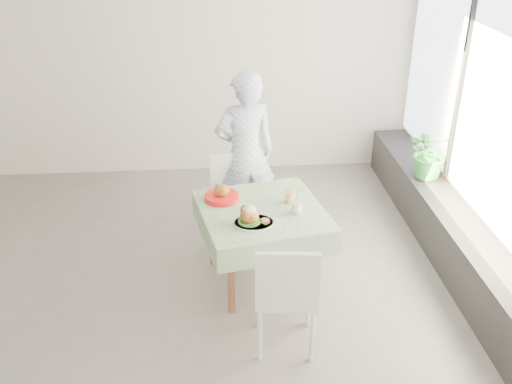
{
  "coord_description": "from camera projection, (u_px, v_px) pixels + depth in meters",
  "views": [
    {
      "loc": [
        0.55,
        -4.31,
        3.14
      ],
      "look_at": [
        0.89,
        0.06,
        0.89
      ],
      "focal_mm": 40.0,
      "sensor_mm": 36.0,
      "label": 1
    }
  ],
  "objects": [
    {
      "name": "floor",
      "position": [
        159.0,
        284.0,
        5.22
      ],
      "size": [
        6.0,
        6.0,
        0.0
      ],
      "primitive_type": "plane",
      "color": "#5C5957",
      "rests_on": "ground"
    },
    {
      "name": "wall_back",
      "position": [
        165.0,
        63.0,
        6.79
      ],
      "size": [
        6.0,
        0.02,
        2.8
      ],
      "primitive_type": "cube",
      "color": "silver",
      "rests_on": "ground"
    },
    {
      "name": "wall_front",
      "position": [
        90.0,
        371.0,
        2.36
      ],
      "size": [
        6.0,
        0.02,
        2.8
      ],
      "primitive_type": "cube",
      "color": "silver",
      "rests_on": "ground"
    },
    {
      "name": "wall_right",
      "position": [
        506.0,
        132.0,
        4.79
      ],
      "size": [
        0.02,
        5.0,
        2.8
      ],
      "primitive_type": "cube",
      "color": "silver",
      "rests_on": "ground"
    },
    {
      "name": "window_pane",
      "position": [
        509.0,
        103.0,
        4.67
      ],
      "size": [
        0.01,
        4.8,
        2.18
      ],
      "primitive_type": "cube",
      "color": "#D1E0F9",
      "rests_on": "ground"
    },
    {
      "name": "window_ledge",
      "position": [
        461.0,
        248.0,
        5.3
      ],
      "size": [
        0.4,
        4.8,
        0.5
      ],
      "primitive_type": "cube",
      "color": "black",
      "rests_on": "ground"
    },
    {
      "name": "cafe_table",
      "position": [
        262.0,
        237.0,
        5.08
      ],
      "size": [
        1.23,
        1.23,
        0.74
      ],
      "color": "brown",
      "rests_on": "ground"
    },
    {
      "name": "chair_far",
      "position": [
        235.0,
        215.0,
        5.8
      ],
      "size": [
        0.47,
        0.47,
        0.89
      ],
      "color": "white",
      "rests_on": "ground"
    },
    {
      "name": "chair_near",
      "position": [
        285.0,
        313.0,
        4.39
      ],
      "size": [
        0.5,
        0.5,
        0.98
      ],
      "color": "white",
      "rests_on": "ground"
    },
    {
      "name": "diner",
      "position": [
        245.0,
        154.0,
        5.74
      ],
      "size": [
        0.7,
        0.53,
        1.71
      ],
      "primitive_type": "imported",
      "rotation": [
        0.0,
        0.0,
        3.35
      ],
      "color": "#87ADD8",
      "rests_on": "ground"
    },
    {
      "name": "main_dish",
      "position": [
        251.0,
        218.0,
        4.7
      ],
      "size": [
        0.34,
        0.34,
        0.17
      ],
      "color": "white",
      "rests_on": "cafe_table"
    },
    {
      "name": "juice_cup_orange",
      "position": [
        289.0,
        196.0,
        5.03
      ],
      "size": [
        0.09,
        0.09,
        0.25
      ],
      "color": "white",
      "rests_on": "cafe_table"
    },
    {
      "name": "juice_cup_lemonade",
      "position": [
        297.0,
        207.0,
        4.86
      ],
      "size": [
        0.1,
        0.1,
        0.27
      ],
      "color": "white",
      "rests_on": "cafe_table"
    },
    {
      "name": "second_dish",
      "position": [
        222.0,
        195.0,
        5.09
      ],
      "size": [
        0.31,
        0.31,
        0.15
      ],
      "color": "red",
      "rests_on": "cafe_table"
    },
    {
      "name": "potted_plant",
      "position": [
        431.0,
        152.0,
        5.96
      ],
      "size": [
        0.6,
        0.55,
        0.57
      ],
      "primitive_type": "imported",
      "rotation": [
        0.0,
        0.0,
        0.23
      ],
      "color": "#2A7E3B",
      "rests_on": "window_ledge"
    }
  ]
}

